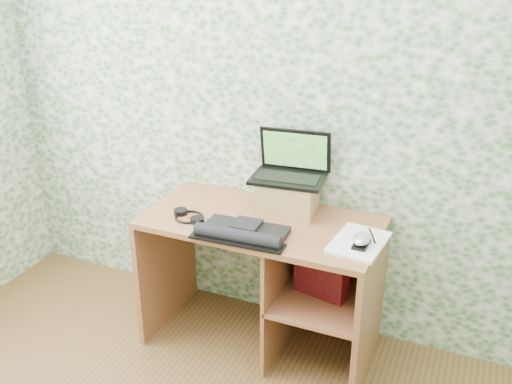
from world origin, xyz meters
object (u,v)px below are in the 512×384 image
at_px(desk, 277,266).
at_px(notepad, 359,242).
at_px(laptop, 291,167).
at_px(riser, 288,196).
at_px(keyboard, 242,232).

xyz_separation_m(desk, notepad, (0.44, -0.09, 0.28)).
relative_size(desk, laptop, 3.06).
xyz_separation_m(riser, keyboard, (-0.10, -0.35, -0.06)).
bearing_deg(laptop, desk, -98.10).
bearing_deg(keyboard, notepad, 12.79).
bearing_deg(keyboard, laptop, 72.96).
relative_size(desk, keyboard, 2.57).
relative_size(riser, keyboard, 0.62).
relative_size(laptop, notepad, 1.21).
distance_m(desk, riser, 0.37).
bearing_deg(riser, notepad, -25.23).
relative_size(laptop, keyboard, 0.84).
relative_size(desk, notepad, 3.71).
bearing_deg(desk, keyboard, -111.91).
distance_m(laptop, notepad, 0.54).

